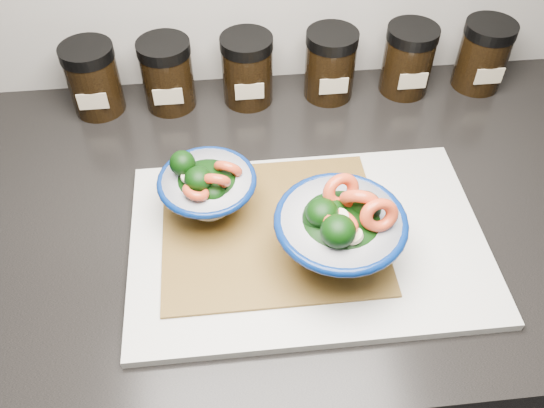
{
  "coord_description": "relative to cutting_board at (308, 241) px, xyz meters",
  "views": [
    {
      "loc": [
        -0.06,
        0.92,
        1.48
      ],
      "look_at": [
        -0.01,
        1.4,
        0.96
      ],
      "focal_mm": 38.0,
      "sensor_mm": 36.0,
      "label": 1
    }
  ],
  "objects": [
    {
      "name": "cabinet",
      "position": [
        -0.04,
        0.07,
        -0.48
      ],
      "size": [
        3.43,
        0.58,
        0.86
      ],
      "primitive_type": "cube",
      "color": "black",
      "rests_on": "ground"
    },
    {
      "name": "countertop",
      "position": [
        -0.04,
        0.07,
        -0.03
      ],
      "size": [
        3.5,
        0.6,
        0.04
      ],
      "primitive_type": "cube",
      "color": "black",
      "rests_on": "cabinet"
    },
    {
      "name": "cutting_board",
      "position": [
        0.0,
        0.0,
        0.0
      ],
      "size": [
        0.45,
        0.3,
        0.01
      ],
      "primitive_type": "cube",
      "color": "beige",
      "rests_on": "countertop"
    },
    {
      "name": "bamboo_mat",
      "position": [
        -0.04,
        0.02,
        0.01
      ],
      "size": [
        0.28,
        0.24,
        0.0
      ],
      "primitive_type": "cube",
      "color": "olive",
      "rests_on": "cutting_board"
    },
    {
      "name": "bowl_left",
      "position": [
        -0.12,
        0.06,
        0.05
      ],
      "size": [
        0.13,
        0.13,
        0.09
      ],
      "rotation": [
        0.0,
        0.0,
        0.14
      ],
      "color": "white",
      "rests_on": "bamboo_mat"
    },
    {
      "name": "bowl_right",
      "position": [
        0.03,
        -0.03,
        0.06
      ],
      "size": [
        0.16,
        0.16,
        0.12
      ],
      "rotation": [
        0.0,
        0.0,
        0.42
      ],
      "color": "white",
      "rests_on": "bamboo_mat"
    },
    {
      "name": "spice_jar_a",
      "position": [
        -0.29,
        0.31,
        0.05
      ],
      "size": [
        0.08,
        0.08,
        0.11
      ],
      "color": "black",
      "rests_on": "countertop"
    },
    {
      "name": "spice_jar_b",
      "position": [
        -0.18,
        0.31,
        0.05
      ],
      "size": [
        0.08,
        0.08,
        0.11
      ],
      "color": "black",
      "rests_on": "countertop"
    },
    {
      "name": "spice_jar_c",
      "position": [
        -0.05,
        0.31,
        0.05
      ],
      "size": [
        0.08,
        0.08,
        0.11
      ],
      "color": "black",
      "rests_on": "countertop"
    },
    {
      "name": "spice_jar_d",
      "position": [
        0.08,
        0.31,
        0.05
      ],
      "size": [
        0.08,
        0.08,
        0.11
      ],
      "color": "black",
      "rests_on": "countertop"
    },
    {
      "name": "spice_jar_e",
      "position": [
        0.21,
        0.31,
        0.05
      ],
      "size": [
        0.08,
        0.08,
        0.11
      ],
      "color": "black",
      "rests_on": "countertop"
    },
    {
      "name": "spice_jar_f",
      "position": [
        0.33,
        0.31,
        0.05
      ],
      "size": [
        0.08,
        0.08,
        0.11
      ],
      "color": "black",
      "rests_on": "countertop"
    }
  ]
}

